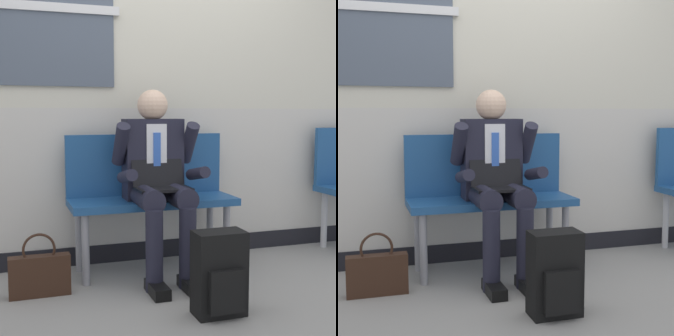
% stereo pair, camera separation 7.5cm
% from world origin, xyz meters
% --- Properties ---
extents(ground_plane, '(18.00, 18.00, 0.00)m').
position_xyz_m(ground_plane, '(0.00, 0.00, 0.00)').
color(ground_plane, gray).
extents(station_wall, '(6.86, 0.16, 3.03)m').
position_xyz_m(station_wall, '(-0.01, 0.55, 1.51)').
color(station_wall, beige).
rests_on(station_wall, ground).
extents(bench_with_person, '(1.15, 0.42, 0.96)m').
position_xyz_m(bench_with_person, '(-0.09, 0.28, 0.57)').
color(bench_with_person, navy).
rests_on(bench_with_person, ground).
extents(person_seated, '(0.57, 0.70, 1.27)m').
position_xyz_m(person_seated, '(-0.09, 0.07, 0.69)').
color(person_seated, '#1E1E2D').
rests_on(person_seated, ground).
extents(backpack, '(0.28, 0.21, 0.47)m').
position_xyz_m(backpack, '(0.04, -0.65, 0.23)').
color(backpack, black).
rests_on(backpack, ground).
extents(handbag, '(0.37, 0.09, 0.39)m').
position_xyz_m(handbag, '(-0.88, -0.05, 0.14)').
color(handbag, '#331E14').
rests_on(handbag, ground).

